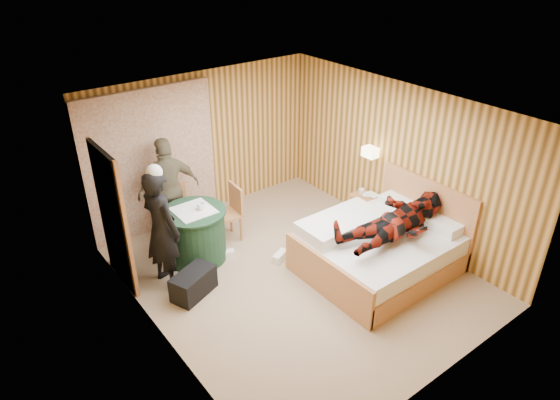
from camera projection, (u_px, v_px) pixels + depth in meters
floor at (294, 273)px, 7.38m from camera, size 4.20×5.00×0.01m
ceiling at (297, 111)px, 6.18m from camera, size 4.20×5.00×0.01m
wall_back at (204, 144)px, 8.53m from camera, size 4.20×0.02×2.50m
wall_left at (152, 253)px, 5.66m from camera, size 0.02×5.00×2.50m
wall_right at (399, 161)px, 7.90m from camera, size 0.02×5.00×2.50m
curtain at (152, 162)px, 7.97m from camera, size 2.20×0.08×2.40m
doorway at (113, 218)px, 6.77m from camera, size 0.06×0.90×2.05m
wall_lamp at (370, 152)px, 8.09m from camera, size 0.26×0.24×0.16m
bed at (380, 248)px, 7.37m from camera, size 2.18×1.72×1.18m
nightstand at (365, 209)px, 8.53m from camera, size 0.39×0.53×0.51m
round_table at (196, 234)px, 7.54m from camera, size 0.96×0.96×0.85m
chair_far at (174, 208)px, 8.02m from camera, size 0.55×0.55×0.93m
chair_near at (230, 209)px, 7.99m from camera, size 0.46×0.46×0.93m
duffel_bag at (194, 283)px, 6.88m from camera, size 0.72×0.56×0.36m
sneaker_left at (226, 254)px, 7.71m from camera, size 0.28×0.18×0.12m
sneaker_right at (280, 256)px, 7.65m from camera, size 0.31×0.22×0.13m
woman_standing at (162, 229)px, 6.80m from camera, size 0.55×0.72×1.77m
man_at_table at (169, 189)px, 7.89m from camera, size 1.04×0.50×1.72m
man_on_bed at (399, 214)px, 6.90m from camera, size 0.86×0.67×1.77m
book_lower at (369, 197)px, 8.37m from camera, size 0.26×0.28×0.02m
book_upper at (369, 196)px, 8.37m from camera, size 0.17×0.22×0.02m
cup_nightstand at (361, 191)px, 8.48m from camera, size 0.13×0.13×0.09m
cup_table at (201, 206)px, 7.33m from camera, size 0.15×0.15×0.10m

